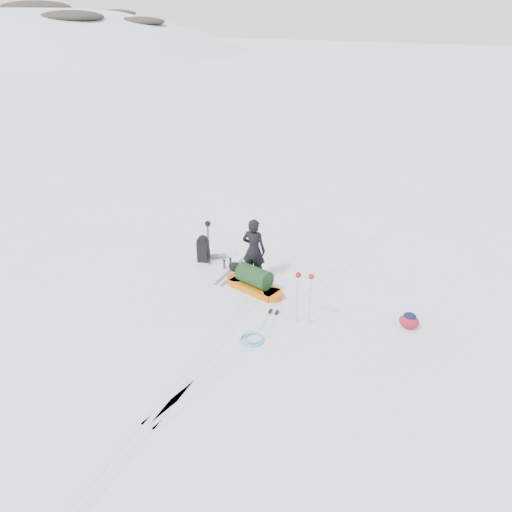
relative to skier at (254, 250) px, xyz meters
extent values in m
plane|color=white|center=(0.42, -0.57, -0.86)|extent=(200.00, 200.00, 0.00)
ellipsoid|color=white|center=(-69.58, 54.43, -40.86)|extent=(143.00, 121.00, 93.50)
ellipsoid|color=black|center=(-69.58, 54.43, 5.49)|extent=(13.00, 10.00, 2.20)
ellipsoid|color=black|center=(-55.58, 48.43, 4.35)|extent=(10.40, 8.00, 1.76)
ellipsoid|color=black|center=(-82.58, 59.43, 4.54)|extent=(9.10, 7.00, 1.54)
ellipsoid|color=black|center=(-60.58, 63.43, 4.59)|extent=(7.80, 6.00, 1.32)
ellipsoid|color=black|center=(-49.58, 56.43, 3.59)|extent=(8.32, 6.40, 1.41)
cube|color=silver|center=(0.30, -0.57, -0.86)|extent=(1.40, 17.97, 0.01)
cube|color=silver|center=(0.54, -0.57, -0.86)|extent=(1.40, 17.97, 0.01)
cube|color=silver|center=(1.70, 1.43, -0.86)|extent=(2.09, 13.88, 0.01)
cube|color=silver|center=(1.94, 1.43, -0.86)|extent=(2.09, 13.88, 0.01)
imported|color=black|center=(0.00, 0.00, 0.00)|extent=(0.67, 0.48, 1.73)
cube|color=#C0680B|center=(0.28, -0.51, -0.78)|extent=(1.43, 0.83, 0.17)
cylinder|color=#DA5B0C|center=(0.88, -0.64, -0.78)|extent=(0.59, 0.59, 0.17)
cylinder|color=#C83A0B|center=(-0.32, -0.38, -0.78)|extent=(0.59, 0.59, 0.17)
cylinder|color=black|center=(0.28, -0.51, -0.45)|extent=(0.98, 0.67, 0.49)
cube|color=black|center=(-1.77, 0.26, -0.56)|extent=(0.36, 0.31, 0.61)
cylinder|color=black|center=(-1.77, 0.26, -0.24)|extent=(0.35, 0.29, 0.30)
cube|color=black|center=(-1.63, 0.33, -0.65)|extent=(0.12, 0.17, 0.26)
cylinder|color=slate|center=(-1.49, 0.64, -0.80)|extent=(0.47, 0.38, 0.13)
cylinder|color=black|center=(-1.56, 0.22, -0.26)|extent=(0.03, 0.03, 1.22)
cylinder|color=black|center=(-1.49, 0.17, -0.26)|extent=(0.03, 0.03, 1.22)
torus|color=black|center=(-1.56, 0.22, -0.77)|extent=(0.11, 0.11, 0.01)
torus|color=black|center=(-1.49, 0.17, -0.77)|extent=(0.11, 0.11, 0.01)
sphere|color=black|center=(-1.52, 0.19, 0.37)|extent=(0.16, 0.16, 0.16)
cylinder|color=#B6B8BD|center=(1.82, -1.34, -0.25)|extent=(0.03, 0.03, 1.22)
cylinder|color=#B8BCBF|center=(2.10, -1.28, -0.25)|extent=(0.03, 0.03, 1.22)
torus|color=#A8AAAF|center=(1.82, -1.34, -0.77)|extent=(0.11, 0.11, 0.01)
torus|color=silver|center=(2.10, -1.28, -0.77)|extent=(0.11, 0.11, 0.01)
sphere|color=maroon|center=(1.82, -1.34, 0.38)|extent=(0.13, 0.13, 0.13)
sphere|color=maroon|center=(2.10, -1.28, 0.38)|extent=(0.13, 0.13, 0.13)
cube|color=gray|center=(-0.60, 0.25, -0.86)|extent=(0.16, 1.97, 0.02)
cube|color=gray|center=(-0.80, 0.24, -0.86)|extent=(0.16, 1.97, 0.02)
cube|color=black|center=(-0.60, 0.25, -0.82)|extent=(0.08, 0.20, 0.05)
cube|color=black|center=(-0.80, 0.24, -0.82)|extent=(0.08, 0.20, 0.05)
cube|color=silver|center=(1.11, -1.26, -0.86)|extent=(0.34, 1.60, 0.01)
cube|color=silver|center=(1.27, -1.23, -0.86)|extent=(0.34, 1.60, 0.01)
cube|color=black|center=(1.11, -1.26, -0.83)|extent=(0.09, 0.17, 0.04)
cube|color=black|center=(1.27, -1.23, -0.83)|extent=(0.09, 0.17, 0.04)
torus|color=#5CA4E0|center=(1.23, -2.44, -0.84)|extent=(0.55, 0.55, 0.06)
torus|color=#559ED0|center=(1.26, -2.39, -0.82)|extent=(0.43, 0.43, 0.05)
ellipsoid|color=maroon|center=(4.15, -0.36, -0.70)|extent=(0.54, 0.46, 0.32)
ellipsoid|color=black|center=(4.15, -0.36, -0.56)|extent=(0.35, 0.31, 0.16)
cylinder|color=#56595E|center=(-1.01, 0.15, -0.74)|extent=(0.10, 0.10, 0.26)
cylinder|color=#515358|center=(-0.93, 0.35, -0.75)|extent=(0.10, 0.10, 0.24)
cylinder|color=black|center=(-1.01, 0.15, -0.59)|extent=(0.08, 0.08, 0.03)
cylinder|color=black|center=(-0.93, 0.35, -0.61)|extent=(0.08, 0.08, 0.03)
ellipsoid|color=black|center=(-0.67, 0.18, -0.74)|extent=(0.41, 0.32, 0.25)
camera|label=1|loc=(5.44, -10.28, 5.66)|focal=35.00mm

